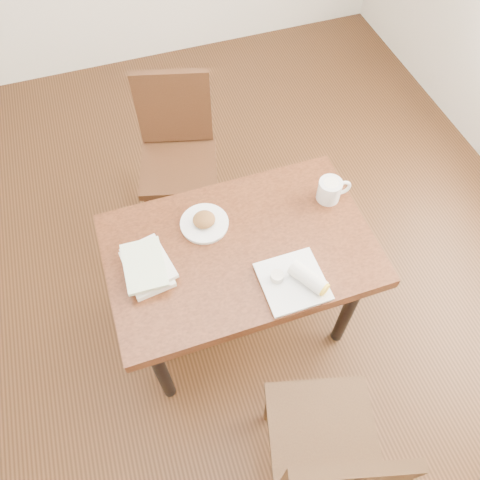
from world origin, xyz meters
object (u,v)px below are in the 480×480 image
object	(u,v)px
table	(240,258)
plate_scone	(204,222)
chair_near	(329,453)
coffee_mug	(330,190)
chair_far	(177,146)
plate_burrito	(297,281)
book_stack	(147,266)

from	to	relation	value
table	plate_scone	bearing A→B (deg)	125.58
table	chair_near	bearing A→B (deg)	-85.68
table	coffee_mug	distance (m)	0.51
table	chair_far	distance (m)	0.87
chair_far	plate_scone	distance (m)	0.74
plate_burrito	book_stack	size ratio (longest dim) A/B	0.94
chair_near	plate_scone	world-z (taller)	chair_near
coffee_mug	plate_burrito	distance (m)	0.48
coffee_mug	plate_burrito	bearing A→B (deg)	-130.09
chair_near	book_stack	xyz separation A→B (m)	(-0.46, 0.85, 0.23)
chair_far	plate_burrito	xyz separation A→B (m)	(0.24, -1.10, 0.23)
chair_far	book_stack	size ratio (longest dim) A/B	3.54
plate_scone	plate_burrito	world-z (taller)	plate_burrito
table	plate_burrito	size ratio (longest dim) A/B	4.48
chair_far	plate_scone	bearing A→B (deg)	-92.72
table	plate_burrito	xyz separation A→B (m)	(0.16, -0.24, 0.12)
chair_near	plate_scone	size ratio (longest dim) A/B	4.50
book_stack	plate_burrito	bearing A→B (deg)	-24.54
chair_far	book_stack	world-z (taller)	chair_far
table	plate_scone	xyz separation A→B (m)	(-0.11, 0.16, 0.11)
chair_far	plate_scone	size ratio (longest dim) A/B	4.50
plate_scone	book_stack	distance (m)	0.32
coffee_mug	book_stack	xyz separation A→B (m)	(-0.86, -0.11, -0.02)
plate_burrito	plate_scone	bearing A→B (deg)	124.36
table	book_stack	size ratio (longest dim) A/B	4.21
table	plate_scone	world-z (taller)	plate_scone
coffee_mug	table	bearing A→B (deg)	-165.29
plate_scone	table	bearing A→B (deg)	-54.42
chair_far	coffee_mug	bearing A→B (deg)	-53.36
coffee_mug	book_stack	size ratio (longest dim) A/B	0.58
chair_far	plate_burrito	world-z (taller)	chair_far
chair_far	plate_burrito	size ratio (longest dim) A/B	3.77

